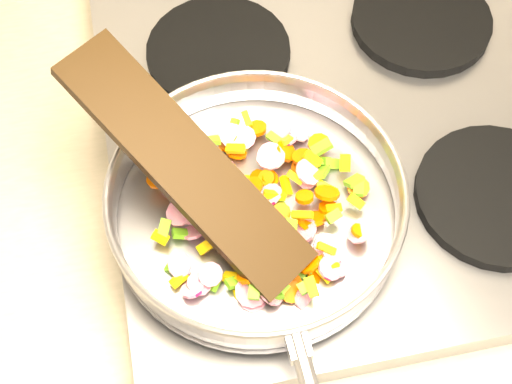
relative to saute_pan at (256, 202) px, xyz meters
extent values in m
cube|color=#939399|center=(0.14, 0.12, -0.07)|extent=(0.60, 0.60, 0.04)
cylinder|color=black|center=(0.00, -0.02, -0.04)|extent=(0.19, 0.19, 0.02)
cylinder|color=black|center=(0.28, -0.02, -0.04)|extent=(0.19, 0.19, 0.02)
cylinder|color=black|center=(0.00, 0.26, -0.04)|extent=(0.19, 0.19, 0.02)
cylinder|color=black|center=(0.28, 0.26, -0.04)|extent=(0.19, 0.19, 0.02)
cylinder|color=#9E9EA5|center=(0.00, 0.00, -0.03)|extent=(0.33, 0.33, 0.01)
torus|color=#9E9EA5|center=(0.00, 0.00, 0.00)|extent=(0.37, 0.37, 0.05)
torus|color=#9E9EA5|center=(0.00, 0.00, 0.02)|extent=(0.33, 0.33, 0.01)
cube|color=#9E9EA5|center=(0.01, -0.17, 0.01)|extent=(0.02, 0.03, 0.02)
cylinder|color=#C2134B|center=(-0.03, 0.05, -0.01)|extent=(0.04, 0.04, 0.02)
cube|color=#FABF06|center=(0.11, -0.02, -0.01)|extent=(0.02, 0.02, 0.02)
cube|color=#5DA719|center=(-0.02, -0.10, 0.00)|extent=(0.02, 0.02, 0.01)
cube|color=#FABF06|center=(-0.06, 0.06, -0.01)|extent=(0.02, 0.02, 0.02)
cube|color=#FABF06|center=(0.00, -0.07, -0.01)|extent=(0.01, 0.03, 0.02)
cylinder|color=#C2134B|center=(-0.08, -0.08, -0.02)|extent=(0.04, 0.04, 0.01)
cylinder|color=#C2134B|center=(-0.03, 0.01, -0.01)|extent=(0.03, 0.04, 0.03)
cylinder|color=#CE5100|center=(-0.05, 0.04, -0.02)|extent=(0.04, 0.04, 0.02)
cylinder|color=#CE5100|center=(-0.02, -0.08, 0.00)|extent=(0.03, 0.03, 0.02)
cylinder|color=#CE5100|center=(-0.01, 0.00, -0.02)|extent=(0.03, 0.03, 0.02)
cube|color=#FABF06|center=(-0.03, 0.02, -0.02)|extent=(0.02, 0.02, 0.01)
cylinder|color=#CE5100|center=(-0.04, 0.03, -0.02)|extent=(0.03, 0.03, 0.02)
cylinder|color=#CE5100|center=(-0.01, -0.04, -0.02)|extent=(0.03, 0.03, 0.01)
cylinder|color=#CE5100|center=(-0.02, -0.04, -0.02)|extent=(0.03, 0.03, 0.02)
cylinder|color=#C2134B|center=(0.03, 0.06, 0.00)|extent=(0.03, 0.03, 0.01)
cube|color=#FABF06|center=(0.00, 0.09, -0.02)|extent=(0.02, 0.02, 0.02)
cube|color=#FABF06|center=(0.02, -0.04, -0.01)|extent=(0.01, 0.02, 0.01)
cube|color=#5DA719|center=(-0.01, 0.11, -0.01)|extent=(0.02, 0.02, 0.02)
cube|color=#5DA719|center=(0.05, 0.08, -0.01)|extent=(0.02, 0.02, 0.02)
cube|color=#FABF06|center=(-0.09, 0.06, 0.00)|extent=(0.02, 0.01, 0.02)
cube|color=#FABF06|center=(-0.11, -0.02, -0.01)|extent=(0.02, 0.02, 0.01)
cube|color=#5DA719|center=(0.10, 0.04, -0.02)|extent=(0.03, 0.01, 0.02)
cube|color=#5DA719|center=(-0.04, -0.08, -0.01)|extent=(0.03, 0.02, 0.02)
cylinder|color=#C2134B|center=(-0.01, -0.10, -0.01)|extent=(0.04, 0.04, 0.03)
cylinder|color=#C2134B|center=(0.02, -0.03, -0.02)|extent=(0.03, 0.03, 0.02)
cylinder|color=#CE5100|center=(0.02, 0.11, -0.01)|extent=(0.03, 0.03, 0.01)
cube|color=#5DA719|center=(-0.05, 0.00, 0.00)|extent=(0.02, 0.02, 0.01)
cube|color=#5DA719|center=(-0.06, -0.07, -0.02)|extent=(0.02, 0.02, 0.02)
cylinder|color=#CE5100|center=(0.05, 0.07, -0.01)|extent=(0.03, 0.04, 0.03)
cylinder|color=#CE5100|center=(0.02, -0.09, -0.02)|extent=(0.03, 0.03, 0.02)
cube|color=#5DA719|center=(0.02, -0.05, -0.01)|extent=(0.02, 0.02, 0.01)
cube|color=#FABF06|center=(-0.10, 0.07, 0.00)|extent=(0.02, 0.02, 0.01)
cube|color=#5DA719|center=(0.04, -0.08, -0.02)|extent=(0.02, 0.02, 0.01)
cylinder|color=#CE5100|center=(0.01, 0.04, -0.02)|extent=(0.03, 0.03, 0.03)
cube|color=#5DA719|center=(0.09, 0.05, -0.02)|extent=(0.02, 0.02, 0.01)
cube|color=#FABF06|center=(0.05, 0.10, -0.02)|extent=(0.02, 0.01, 0.01)
cylinder|color=#CE5100|center=(0.02, -0.10, -0.02)|extent=(0.03, 0.03, 0.01)
cube|color=#5DA719|center=(0.12, 0.01, -0.01)|extent=(0.03, 0.02, 0.01)
cylinder|color=#C2134B|center=(-0.02, 0.04, -0.02)|extent=(0.03, 0.03, 0.02)
cylinder|color=#C2134B|center=(0.03, 0.06, 0.00)|extent=(0.05, 0.05, 0.01)
cylinder|color=#CE5100|center=(-0.01, 0.08, -0.02)|extent=(0.02, 0.03, 0.02)
cylinder|color=#CE5100|center=(-0.03, -0.02, -0.01)|extent=(0.04, 0.04, 0.01)
cube|color=#5DA719|center=(0.02, -0.03, -0.02)|extent=(0.02, 0.02, 0.02)
cylinder|color=#C2134B|center=(-0.07, -0.01, -0.02)|extent=(0.04, 0.04, 0.03)
cylinder|color=#CE5100|center=(0.09, 0.07, -0.01)|extent=(0.04, 0.04, 0.01)
cylinder|color=#C2134B|center=(0.06, -0.09, -0.01)|extent=(0.04, 0.04, 0.02)
cube|color=#5DA719|center=(-0.10, -0.01, 0.00)|extent=(0.02, 0.02, 0.02)
cylinder|color=#CE5100|center=(0.10, -0.05, 0.00)|extent=(0.03, 0.03, 0.01)
cube|color=#FABF06|center=(0.04, 0.03, -0.02)|extent=(0.01, 0.03, 0.02)
cylinder|color=#C2134B|center=(0.05, 0.08, -0.01)|extent=(0.03, 0.03, 0.01)
cube|color=#5DA719|center=(-0.02, -0.09, 0.00)|extent=(0.02, 0.01, 0.01)
cube|color=#FABF06|center=(0.06, -0.09, -0.02)|extent=(0.02, 0.02, 0.02)
cube|color=#5DA719|center=(-0.02, -0.02, -0.01)|extent=(0.02, 0.02, 0.01)
cylinder|color=#C2134B|center=(-0.04, 0.06, -0.02)|extent=(0.04, 0.04, 0.02)
cube|color=#5DA719|center=(-0.04, 0.09, 0.00)|extent=(0.02, 0.02, 0.02)
cube|color=#5DA719|center=(0.12, 0.00, -0.01)|extent=(0.02, 0.02, 0.01)
cube|color=#5DA719|center=(-0.09, -0.01, -0.02)|extent=(0.02, 0.02, 0.02)
cube|color=#5DA719|center=(0.09, 0.06, 0.00)|extent=(0.03, 0.02, 0.01)
cylinder|color=#C2134B|center=(0.01, -0.06, 0.00)|extent=(0.05, 0.04, 0.03)
cylinder|color=#C2134B|center=(0.05, 0.10, 0.00)|extent=(0.04, 0.05, 0.03)
cube|color=#FABF06|center=(0.06, -0.08, -0.02)|extent=(0.02, 0.03, 0.02)
cube|color=#FABF06|center=(0.05, 0.03, -0.01)|extent=(0.02, 0.02, 0.02)
cylinder|color=#C2134B|center=(-0.09, -0.08, -0.01)|extent=(0.04, 0.03, 0.02)
cube|color=#FABF06|center=(0.01, 0.12, 0.00)|extent=(0.01, 0.02, 0.01)
cube|color=#5DA719|center=(0.00, -0.10, -0.01)|extent=(0.01, 0.02, 0.02)
cylinder|color=#CE5100|center=(0.05, -0.08, -0.02)|extent=(0.03, 0.04, 0.03)
cube|color=#5DA719|center=(0.03, -0.10, -0.01)|extent=(0.02, 0.02, 0.01)
cylinder|color=#CE5100|center=(-0.10, 0.06, -0.01)|extent=(0.03, 0.03, 0.01)
cylinder|color=#C2134B|center=(0.00, 0.09, -0.01)|extent=(0.03, 0.03, 0.01)
cylinder|color=#C2134B|center=(-0.06, 0.06, -0.02)|extent=(0.04, 0.04, 0.02)
cylinder|color=#CE5100|center=(0.06, 0.05, -0.01)|extent=(0.03, 0.03, 0.01)
cylinder|color=#C2134B|center=(0.10, -0.05, 0.00)|extent=(0.04, 0.04, 0.03)
cylinder|color=#CE5100|center=(0.02, -0.01, -0.01)|extent=(0.03, 0.03, 0.01)
cylinder|color=#CE5100|center=(0.08, 0.00, 0.00)|extent=(0.04, 0.03, 0.02)
cylinder|color=#CE5100|center=(-0.01, 0.10, -0.01)|extent=(0.03, 0.03, 0.01)
cylinder|color=#C2134B|center=(-0.08, 0.01, 0.00)|extent=(0.04, 0.05, 0.02)
cylinder|color=#CE5100|center=(0.05, 0.00, -0.01)|extent=(0.03, 0.03, 0.02)
cube|color=#FABF06|center=(-0.08, 0.02, -0.02)|extent=(0.02, 0.02, 0.01)
cylinder|color=#CE5100|center=(0.12, 0.00, -0.02)|extent=(0.03, 0.03, 0.01)
cylinder|color=#C2134B|center=(0.03, -0.11, -0.02)|extent=(0.03, 0.03, 0.03)
cylinder|color=#C2134B|center=(0.07, 0.10, -0.02)|extent=(0.03, 0.04, 0.02)
cube|color=#FABF06|center=(-0.07, 0.08, -0.01)|extent=(0.02, 0.02, 0.01)
cylinder|color=#C2134B|center=(-0.05, -0.02, -0.02)|extent=(0.04, 0.04, 0.02)
cylinder|color=#CE5100|center=(0.02, 0.04, -0.02)|extent=(0.03, 0.03, 0.01)
cylinder|color=#CE5100|center=(0.06, 0.05, -0.02)|extent=(0.03, 0.02, 0.02)
cube|color=#5DA719|center=(0.02, -0.04, -0.01)|extent=(0.02, 0.02, 0.01)
cylinder|color=#C2134B|center=(-0.02, -0.10, -0.02)|extent=(0.04, 0.04, 0.01)
cube|color=#FABF06|center=(-0.01, 0.04, -0.02)|extent=(0.02, 0.01, 0.02)
cube|color=#5DA719|center=(-0.02, -0.06, 0.00)|extent=(0.01, 0.02, 0.01)
cylinder|color=#C2134B|center=(0.07, -0.07, -0.01)|extent=(0.03, 0.03, 0.01)
cube|color=#FABF06|center=(0.05, -0.08, -0.02)|extent=(0.02, 0.03, 0.01)
cube|color=#FABF06|center=(0.06, -0.07, -0.01)|extent=(0.02, 0.02, 0.02)
cube|color=#5DA719|center=(-0.01, 0.09, -0.02)|extent=(0.01, 0.02, 0.01)
cylinder|color=#C2134B|center=(0.07, -0.09, -0.02)|extent=(0.03, 0.03, 0.02)
cube|color=#5DA719|center=(-0.01, -0.05, -0.01)|extent=(0.02, 0.02, 0.02)
cylinder|color=#CE5100|center=(0.02, 0.04, -0.01)|extent=(0.03, 0.03, 0.01)
cube|color=#FABF06|center=(0.08, -0.02, -0.02)|extent=(0.02, 0.01, 0.01)
cylinder|color=#CE5100|center=(0.00, 0.03, -0.01)|extent=(0.03, 0.03, 0.02)
cube|color=#FABF06|center=(0.04, -0.11, 0.00)|extent=(0.01, 0.02, 0.01)
cube|color=#5DA719|center=(-0.09, 0.07, 0.00)|extent=(0.02, 0.03, 0.02)
cube|color=#5DA719|center=(0.03, -0.08, -0.02)|extent=(0.03, 0.02, 0.01)
cylinder|color=#C2134B|center=(0.05, -0.03, -0.02)|extent=(0.04, 0.05, 0.03)
cylinder|color=#C2134B|center=(-0.01, -0.05, -0.01)|extent=(0.04, 0.04, 0.02)
cube|color=#FABF06|center=(-0.02, 0.06, -0.02)|extent=(0.03, 0.02, 0.02)
cube|color=#FABF06|center=(-0.03, -0.09, -0.02)|extent=(0.02, 0.01, 0.02)
cylinder|color=#C2134B|center=(-0.08, 0.00, -0.01)|extent=(0.04, 0.03, 0.03)
cylinder|color=#CE5100|center=(-0.01, -0.02, -0.01)|extent=(0.03, 0.03, 0.02)
cube|color=#FABF06|center=(-0.01, 0.08, 0.00)|extent=(0.02, 0.02, 0.01)
cylinder|color=#C2134B|center=(0.02, 0.01, -0.01)|extent=(0.03, 0.04, 0.03)
cylinder|color=#C2134B|center=(-0.02, -0.10, -0.01)|extent=(0.05, 0.05, 0.02)
cube|color=#FABF06|center=(-0.10, -0.07, -0.02)|extent=(0.02, 0.02, 0.01)
cube|color=#FABF06|center=(0.08, 0.01, -0.02)|extent=(0.02, 0.02, 0.01)
cylinder|color=#C2134B|center=(-0.09, -0.05, -0.01)|extent=(0.04, 0.04, 0.02)
cylinder|color=#CE5100|center=(-0.01, 0.10, -0.02)|extent=(0.04, 0.03, 0.02)
cube|color=#5DA719|center=(-0.10, -0.05, -0.02)|extent=(0.02, 0.02, 0.01)
cylinder|color=#C2134B|center=(0.07, -0.06, -0.02)|extent=(0.04, 0.04, 0.01)
cube|color=#5DA719|center=(0.00, -0.10, -0.01)|extent=(0.02, 0.02, 0.01)
cube|color=#FABF06|center=(0.05, -0.02, 0.00)|extent=(0.03, 0.02, 0.02)
cube|color=#5DA719|center=(-0.07, 0.04, -0.01)|extent=(0.01, 0.02, 0.01)
cylinder|color=#C2134B|center=(-0.09, 0.05, -0.02)|extent=(0.04, 0.04, 0.01)
cube|color=#FABF06|center=(0.11, 0.03, -0.01)|extent=(0.02, 0.02, 0.02)
cube|color=#FABF06|center=(-0.01, 0.05, -0.02)|extent=(0.02, 0.02, 0.02)
cylinder|color=#C2134B|center=(0.06, 0.03, -0.01)|extent=(0.04, 0.03, 0.02)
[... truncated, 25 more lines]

